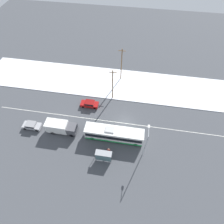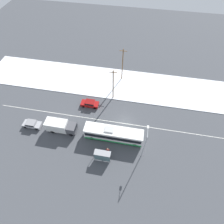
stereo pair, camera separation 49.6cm
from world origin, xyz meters
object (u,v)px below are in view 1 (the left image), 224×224
Objects in this scene: city_bus at (114,134)px; box_truck at (61,127)px; utility_pole_roadside at (113,85)px; utility_pole_snowlot at (121,64)px; bus_shelter at (103,156)px; streetlamp at (146,142)px; sedan_car at (90,104)px; pedestrian_at_stop at (109,150)px; parked_car_near_truck at (32,125)px.

city_bus is 1.86× the size of box_truck.
utility_pole_snowlot is at bearing 81.18° from utility_pole_roadside.
streetlamp is (7.45, 2.59, 3.10)m from bus_shelter.
sedan_car is 13.06m from utility_pole_snowlot.
streetlamp reaches higher than city_bus.
pedestrian_at_stop is at bearing -98.85° from city_bus.
box_truck reaches higher than pedestrian_at_stop.
city_bus is at bearing -79.51° from utility_pole_roadside.
pedestrian_at_stop is (10.89, -3.41, -0.55)m from box_truck.
utility_pole_snowlot reaches higher than utility_pole_roadside.
utility_pole_snowlot is at bearing 47.37° from parked_car_near_truck.
utility_pole_roadside is at bearing -145.16° from sedan_car.
pedestrian_at_stop is at bearing 120.27° from sedan_car.
pedestrian_at_stop is at bearing 65.09° from bus_shelter.
box_truck reaches higher than parked_car_near_truck.
city_bus is 2.85× the size of sedan_car.
box_truck is 3.72× the size of pedestrian_at_stop.
streetlamp is 0.88× the size of utility_pole_roadside.
sedan_car is at bearing -145.16° from utility_pole_roadside.
utility_pole_snowlot reaches higher than sedan_car.
sedan_car reaches higher than parked_car_near_truck.
city_bus is at bearing 81.15° from pedestrian_at_stop.
city_bus is 7.38m from streetlamp.
box_truck is 0.70× the size of utility_pole_snowlot.
box_truck is 11.42m from pedestrian_at_stop.
box_truck is at bearing 153.89° from bus_shelter.
bus_shelter is at bearing -15.97° from parked_car_near_truck.
utility_pole_roadside is at bearing 95.91° from pedestrian_at_stop.
box_truck is 6.82m from parked_car_near_truck.
streetlamp is at bearing -22.05° from city_bus.
bus_shelter is at bearing -87.20° from utility_pole_roadside.
streetlamp is at bearing 8.70° from pedestrian_at_stop.
utility_pole_snowlot is at bearing 89.19° from bus_shelter.
streetlamp reaches higher than sedan_car.
pedestrian_at_stop is 0.19× the size of utility_pole_snowlot.
bus_shelter is at bearing -104.07° from city_bus.
utility_pole_snowlot is (-0.94, 18.51, 3.23)m from city_bus.
parked_car_near_truck is at bearing -132.63° from utility_pole_snowlot.
utility_pole_snowlot reaches higher than bus_shelter.
city_bus is 1.30× the size of utility_pole_snowlot.
box_truck is 2.07× the size of bus_shelter.
sedan_car is 13.01m from pedestrian_at_stop.
utility_pole_roadside is (5.03, 3.50, 3.70)m from sedan_car.
bus_shelter is (-0.73, -1.57, 0.61)m from pedestrian_at_stop.
city_bus is 1.39× the size of utility_pole_roadside.
streetlamp is (13.27, -10.21, 3.96)m from sedan_car.
sedan_car is at bearing 142.44° from streetlamp.
utility_pole_roadside is at bearing 35.38° from parked_car_near_truck.
streetlamp reaches higher than parked_car_near_truck.
box_truck is 1.62× the size of parked_car_near_truck.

